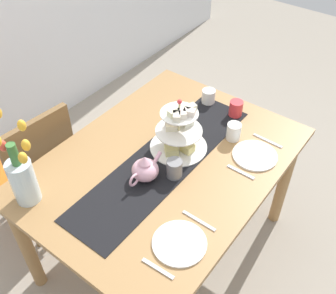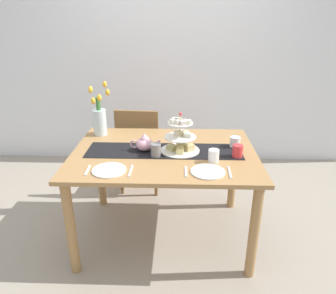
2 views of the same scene
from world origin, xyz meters
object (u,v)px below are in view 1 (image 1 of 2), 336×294
tiered_cake_stand (179,133)px  cream_jug (208,96)px  teapot (145,169)px  tulip_vase (21,175)px  dinner_plate_left (179,243)px  knife_left (199,221)px  chair_left (36,167)px  dining_table (164,176)px  fork_right (241,172)px  mug_grey (174,169)px  mug_orange (236,109)px  fork_left (158,269)px  mug_white_text (234,132)px  dinner_plate_right (255,155)px  knife_right (268,141)px

tiered_cake_stand → cream_jug: (0.43, 0.09, -0.06)m
teapot → tulip_vase: 0.55m
dinner_plate_left → knife_left: size_ratio=1.35×
chair_left → dining_table: bearing=-69.1°
dining_table → cream_jug: bearing=9.7°
fork_right → mug_grey: bearing=131.3°
mug_orange → fork_right: bearing=-146.5°
dinner_plate_left → fork_left: size_ratio=1.53×
tulip_vase → fork_right: size_ratio=2.98×
knife_left → mug_orange: mug_orange is taller
teapot → fork_left: size_ratio=1.59×
teapot → fork_left: (-0.35, -0.35, -0.06)m
fork_left → fork_right: same height
tiered_cake_stand → teapot: bearing=180.0°
tiered_cake_stand → dinner_plate_left: bearing=-143.8°
mug_white_text → chair_left: bearing=124.5°
dinner_plate_right → knife_left: bearing=180.0°
fork_left → tiered_cake_stand: bearing=29.3°
knife_right → knife_left: bearing=180.0°
cream_jug → dinner_plate_right: bearing=-119.2°
chair_left → mug_orange: bearing=-45.6°
tiered_cake_stand → fork_left: tiered_cake_stand is taller
chair_left → teapot: size_ratio=3.82×
mug_grey → fork_right: bearing=-48.7°
fork_left → dinner_plate_right: dinner_plate_right is taller
teapot → cream_jug: bearing=7.7°
dinner_plate_right → fork_right: dinner_plate_right is taller
knife_right → mug_grey: mug_grey is taller
mug_white_text → dinner_plate_right: bearing=-108.1°
chair_left → fork_left: bearing=-101.1°
tulip_vase → mug_white_text: 1.08m
knife_right → fork_left: bearing=180.0°
mug_white_text → knife_right: bearing=-59.9°
knife_left → knife_right: size_ratio=1.00×
dinner_plate_right → knife_right: size_ratio=1.35×
dining_table → mug_white_text: mug_white_text is taller
chair_left → mug_orange: (0.83, -0.84, 0.32)m
teapot → dinner_plate_left: size_ratio=1.04×
dining_table → tiered_cake_stand: 0.25m
dinner_plate_right → mug_white_text: bearing=71.9°
dinner_plate_left → dinner_plate_right: size_ratio=1.00×
dinner_plate_left → mug_orange: size_ratio=2.42×
dinner_plate_left → mug_white_text: bearing=12.7°
tulip_vase → cream_jug: tulip_vase is taller
cream_jug → mug_orange: 0.19m
knife_left → fork_left: bearing=180.0°
tiered_cake_stand → fork_right: 0.36m
chair_left → dinner_plate_right: (0.59, -1.09, 0.27)m
fork_left → knife_left: (0.29, 0.00, 0.00)m
mug_white_text → mug_orange: size_ratio=1.00×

